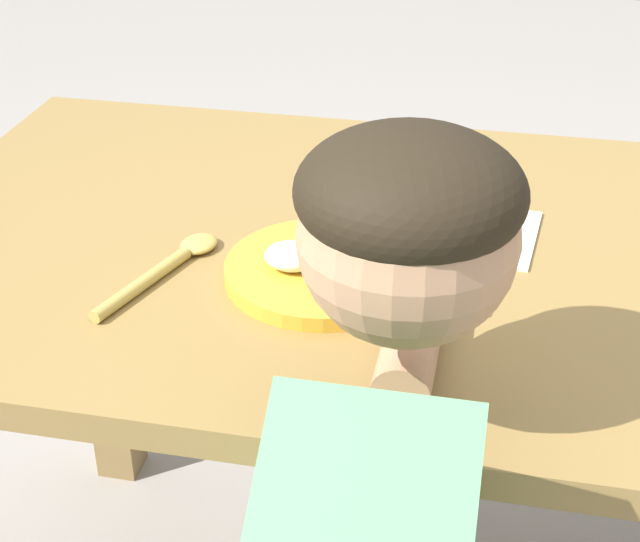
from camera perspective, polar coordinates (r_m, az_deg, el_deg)
dining_table at (r=1.24m, az=5.29°, el=-3.58°), size 1.29×0.76×0.72m
plate at (r=1.10m, az=0.35°, el=0.45°), size 0.22×0.22×0.06m
fork at (r=1.12m, az=10.31°, el=-0.24°), size 0.05×0.18×0.01m
spoon at (r=1.13m, az=-8.83°, el=0.35°), size 0.09×0.21×0.02m
napkin at (r=1.21m, az=9.15°, el=2.23°), size 0.16×0.16×0.00m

